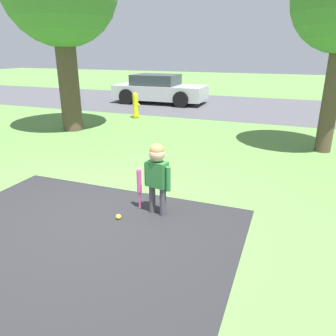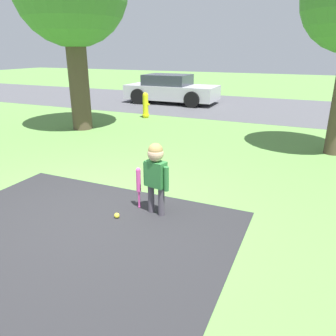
{
  "view_description": "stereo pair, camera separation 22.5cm",
  "coord_description": "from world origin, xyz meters",
  "px_view_note": "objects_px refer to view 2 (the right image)",
  "views": [
    {
      "loc": [
        2.36,
        -3.3,
        2.15
      ],
      "look_at": [
        0.77,
        0.84,
        0.54
      ],
      "focal_mm": 35.0,
      "sensor_mm": 36.0,
      "label": 1
    },
    {
      "loc": [
        2.56,
        -3.22,
        2.15
      ],
      "look_at": [
        0.77,
        0.84,
        0.54
      ],
      "focal_mm": 35.0,
      "sensor_mm": 36.0,
      "label": 2
    }
  ],
  "objects_px": {
    "sports_ball": "(117,216)",
    "child": "(156,169)",
    "baseball_bat": "(139,182)",
    "parked_car": "(171,89)",
    "fire_hydrant": "(146,106)"
  },
  "relations": [
    {
      "from": "child",
      "to": "baseball_bat",
      "type": "height_order",
      "value": "child"
    },
    {
      "from": "child",
      "to": "parked_car",
      "type": "xyz_separation_m",
      "value": [
        -3.8,
        9.29,
        -0.09
      ]
    },
    {
      "from": "baseball_bat",
      "to": "parked_car",
      "type": "relative_size",
      "value": 0.16
    },
    {
      "from": "sports_ball",
      "to": "baseball_bat",
      "type": "bearing_deg",
      "value": 71.87
    },
    {
      "from": "child",
      "to": "baseball_bat",
      "type": "relative_size",
      "value": 1.64
    },
    {
      "from": "child",
      "to": "baseball_bat",
      "type": "bearing_deg",
      "value": -179.33
    },
    {
      "from": "baseball_bat",
      "to": "child",
      "type": "bearing_deg",
      "value": -11.16
    },
    {
      "from": "fire_hydrant",
      "to": "parked_car",
      "type": "bearing_deg",
      "value": 98.88
    },
    {
      "from": "child",
      "to": "sports_ball",
      "type": "relative_size",
      "value": 13.79
    },
    {
      "from": "sports_ball",
      "to": "child",
      "type": "bearing_deg",
      "value": 37.99
    },
    {
      "from": "child",
      "to": "baseball_bat",
      "type": "xyz_separation_m",
      "value": [
        -0.3,
        0.06,
        -0.26
      ]
    },
    {
      "from": "child",
      "to": "sports_ball",
      "type": "height_order",
      "value": "child"
    },
    {
      "from": "baseball_bat",
      "to": "fire_hydrant",
      "type": "xyz_separation_m",
      "value": [
        -2.99,
        5.93,
        0.01
      ]
    },
    {
      "from": "child",
      "to": "fire_hydrant",
      "type": "xyz_separation_m",
      "value": [
        -3.29,
        5.99,
        -0.25
      ]
    },
    {
      "from": "child",
      "to": "fire_hydrant",
      "type": "height_order",
      "value": "child"
    }
  ]
}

